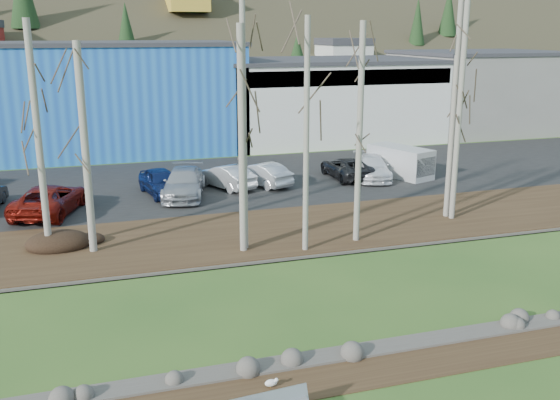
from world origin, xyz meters
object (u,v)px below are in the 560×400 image
object	(u,v)px
car_7	(372,167)
van_white	(402,162)
car_5	(226,176)
car_3	(184,183)
car_4	(161,182)
car_2	(50,199)
seagull	(271,383)
car_8	(262,174)
car_6	(347,168)

from	to	relation	value
car_7	van_white	distance (m)	2.10
van_white	car_5	bearing A→B (deg)	158.75
car_3	car_4	distance (m)	1.40
car_2	car_7	size ratio (longest dim) A/B	1.12
van_white	seagull	bearing A→B (deg)	-144.98
car_3	car_5	xyz separation A→B (m)	(2.65, 1.22, -0.08)
car_7	car_8	size ratio (longest dim) A/B	1.16
car_4	car_8	xyz separation A→B (m)	(6.03, 0.45, -0.05)
car_4	car_7	size ratio (longest dim) A/B	0.89
car_3	car_4	bearing A→B (deg)	161.05
seagull	car_2	world-z (taller)	car_2
car_4	car_5	world-z (taller)	car_4
car_2	car_5	bearing A→B (deg)	-146.12
car_7	car_3	bearing A→B (deg)	-159.72
car_2	van_white	world-z (taller)	van_white
car_3	van_white	size ratio (longest dim) A/B	1.15
car_3	car_6	xyz separation A→B (m)	(10.45, 1.48, -0.11)
seagull	car_5	xyz separation A→B (m)	(3.49, 21.06, 0.66)
car_3	car_8	distance (m)	5.01
car_8	car_7	bearing A→B (deg)	153.66
car_7	car_2	bearing A→B (deg)	-157.14
car_7	car_8	distance (m)	7.04
van_white	car_2	bearing A→B (deg)	166.77
car_6	car_7	xyz separation A→B (m)	(1.44, -0.55, 0.04)
car_2	car_8	size ratio (longest dim) A/B	1.30
car_4	car_6	xyz separation A→B (m)	(11.62, 0.71, -0.08)
seagull	car_6	bearing A→B (deg)	77.44
car_2	car_6	bearing A→B (deg)	-151.94
seagull	car_3	xyz separation A→B (m)	(0.83, 19.84, 0.75)
car_7	car_8	world-z (taller)	car_7
seagull	car_7	distance (m)	24.37
car_4	car_6	bearing A→B (deg)	-7.40
car_4	car_7	xyz separation A→B (m)	(13.07, 0.17, -0.03)
car_6	car_4	bearing A→B (deg)	3.33
car_3	car_4	world-z (taller)	car_3
seagull	car_8	world-z (taller)	car_8
seagull	car_7	size ratio (longest dim) A/B	0.08
car_2	car_4	xyz separation A→B (m)	(5.84, 2.18, -0.02)
car_3	car_6	world-z (taller)	car_3
car_2	van_white	xyz separation A→B (m)	(20.99, 2.26, 0.18)
car_5	car_8	distance (m)	2.21
seagull	car_2	bearing A→B (deg)	123.87
car_2	car_4	size ratio (longest dim) A/B	1.26
car_2	car_3	size ratio (longest dim) A/B	1.02
seagull	car_7	xyz separation A→B (m)	(12.73, 20.77, 0.68)
car_7	van_white	bearing A→B (deg)	13.49
car_7	car_8	xyz separation A→B (m)	(-7.03, 0.28, -0.01)
car_5	car_8	world-z (taller)	same
car_7	car_4	bearing A→B (deg)	-163.47
van_white	car_4	bearing A→B (deg)	160.94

